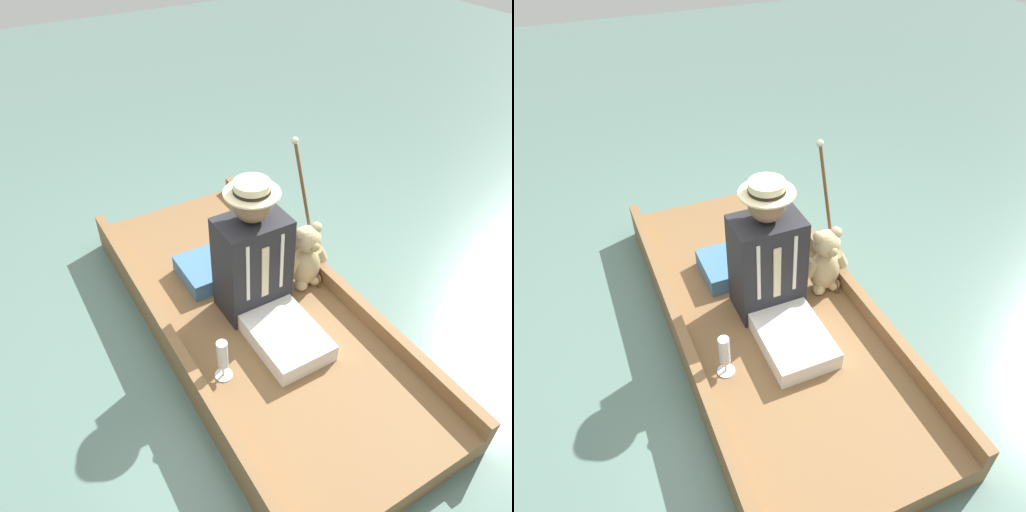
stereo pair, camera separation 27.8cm
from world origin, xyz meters
The scene contains 7 objects.
ground_plane centered at (0.00, 0.00, 0.00)m, with size 16.00×16.00×0.00m, color slate.
punt_boat centered at (0.00, 0.00, 0.09)m, with size 1.13×2.63×0.26m.
seat_cushion centered at (0.01, -0.41, 0.22)m, with size 0.51×0.36×0.12m.
seated_person centered at (-0.02, 0.02, 0.48)m, with size 0.40×0.77×0.87m.
teddy_bear centered at (-0.41, -0.04, 0.37)m, with size 0.32×0.19×0.46m.
wine_glass centered at (0.38, 0.34, 0.31)m, with size 0.10×0.10×0.26m.
walking_cane centered at (-0.47, -0.17, 0.67)m, with size 0.04×0.39×0.90m.
Camera 2 is at (0.83, 1.98, 2.33)m, focal length 35.00 mm.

